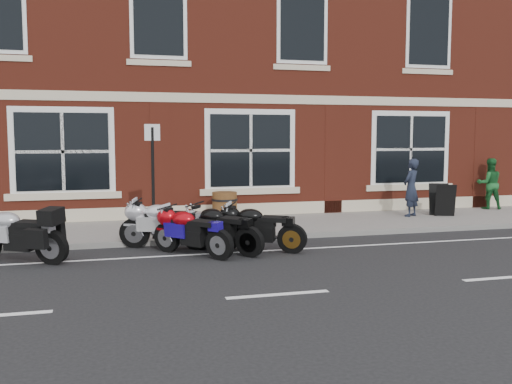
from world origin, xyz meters
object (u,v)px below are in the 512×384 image
(a_board_sign, at_px, (442,200))
(barrel_planter, at_px, (225,206))
(moto_touring_silver, at_px, (16,232))
(moto_sport_silver, at_px, (166,223))
(moto_sport_red, at_px, (192,230))
(pedestrian_right, at_px, (489,184))
(pedestrian_left, at_px, (411,188))
(moto_naked_black, at_px, (220,227))
(moto_sport_black, at_px, (258,227))
(parking_sign, at_px, (153,173))

(a_board_sign, bearing_deg, barrel_planter, -165.47)
(moto_touring_silver, distance_m, moto_sport_silver, 2.94)
(moto_touring_silver, distance_m, moto_sport_red, 3.31)
(moto_touring_silver, relative_size, pedestrian_right, 1.21)
(pedestrian_left, bearing_deg, moto_naked_black, -7.67)
(moto_sport_black, relative_size, parking_sign, 0.69)
(moto_touring_silver, relative_size, moto_sport_black, 1.09)
(moto_sport_red, distance_m, a_board_sign, 8.13)
(moto_sport_red, height_order, moto_sport_silver, moto_sport_silver)
(pedestrian_left, bearing_deg, moto_sport_red, -8.94)
(moto_sport_black, distance_m, moto_naked_black, 0.79)
(a_board_sign, bearing_deg, pedestrian_left, -167.27)
(pedestrian_left, height_order, a_board_sign, pedestrian_left)
(moto_sport_red, xyz_separation_m, moto_sport_silver, (-0.41, 0.87, 0.03))
(a_board_sign, bearing_deg, moto_naked_black, -137.11)
(moto_touring_silver, distance_m, parking_sign, 3.05)
(moto_sport_black, height_order, barrel_planter, moto_sport_black)
(moto_touring_silver, bearing_deg, moto_naked_black, -61.58)
(moto_sport_silver, bearing_deg, pedestrian_right, -51.96)
(moto_sport_silver, relative_size, moto_naked_black, 1.26)
(pedestrian_left, xyz_separation_m, pedestrian_right, (3.21, 0.87, -0.03))
(pedestrian_right, bearing_deg, moto_sport_black, 41.98)
(moto_sport_silver, height_order, moto_naked_black, moto_sport_silver)
(pedestrian_right, height_order, barrel_planter, pedestrian_right)
(moto_sport_red, xyz_separation_m, pedestrian_left, (6.65, 3.10, 0.42))
(moto_touring_silver, xyz_separation_m, moto_sport_silver, (2.88, 0.57, -0.03))
(pedestrian_left, relative_size, barrel_planter, 2.11)
(moto_touring_silver, relative_size, parking_sign, 0.76)
(moto_sport_silver, relative_size, barrel_planter, 2.61)
(moto_touring_silver, distance_m, a_board_sign, 11.19)
(moto_naked_black, relative_size, barrel_planter, 2.07)
(pedestrian_left, bearing_deg, moto_sport_black, -4.07)
(moto_touring_silver, bearing_deg, moto_sport_black, -61.52)
(moto_sport_silver, bearing_deg, moto_touring_silver, 122.49)
(moto_sport_red, relative_size, moto_sport_silver, 0.78)
(moto_sport_black, relative_size, barrel_planter, 2.27)
(a_board_sign, relative_size, barrel_planter, 1.19)
(moto_touring_silver, relative_size, barrel_planter, 2.47)
(moto_sport_silver, bearing_deg, moto_naked_black, -105.71)
(moto_sport_red, bearing_deg, moto_sport_silver, 74.19)
(barrel_planter, bearing_deg, parking_sign, -132.75)
(moto_sport_black, relative_size, moto_naked_black, 1.09)
(barrel_planter, bearing_deg, moto_touring_silver, -144.82)
(moto_touring_silver, xyz_separation_m, pedestrian_right, (13.15, 3.67, 0.33))
(moto_sport_black, distance_m, barrel_planter, 3.54)
(pedestrian_left, height_order, barrel_planter, pedestrian_left)
(moto_sport_red, relative_size, a_board_sign, 1.72)
(moto_naked_black, distance_m, barrel_planter, 3.61)
(pedestrian_left, distance_m, barrel_planter, 5.27)
(moto_naked_black, bearing_deg, parking_sign, 91.58)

